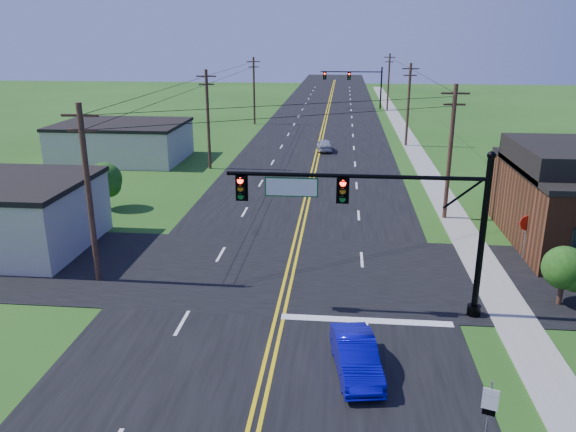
# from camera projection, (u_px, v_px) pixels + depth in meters

# --- Properties ---
(ground) EXTENTS (260.00, 260.00, 0.00)m
(ground) POSITION_uv_depth(u_px,v_px,m) (251.00, 419.00, 18.38)
(ground) COLOR #1E4714
(ground) RESTS_ON ground
(road_main) EXTENTS (16.00, 220.00, 0.04)m
(road_main) POSITION_uv_depth(u_px,v_px,m) (319.00, 141.00, 65.68)
(road_main) COLOR black
(road_main) RESTS_ON ground
(road_cross) EXTENTS (70.00, 10.00, 0.04)m
(road_cross) POSITION_uv_depth(u_px,v_px,m) (287.00, 271.00, 29.73)
(road_cross) COLOR black
(road_cross) RESTS_ON ground
(sidewalk) EXTENTS (2.00, 160.00, 0.08)m
(sidewalk) POSITION_uv_depth(u_px,v_px,m) (421.00, 161.00, 55.24)
(sidewalk) COLOR gray
(sidewalk) RESTS_ON ground
(signal_mast_main) EXTENTS (11.30, 0.60, 7.48)m
(signal_mast_main) POSITION_uv_depth(u_px,v_px,m) (378.00, 212.00, 24.08)
(signal_mast_main) COLOR black
(signal_mast_main) RESTS_ON ground
(signal_mast_far) EXTENTS (10.98, 0.60, 7.48)m
(signal_mast_far) POSITION_uv_depth(u_px,v_px,m) (355.00, 81.00, 92.24)
(signal_mast_far) COLOR black
(signal_mast_far) RESTS_ON ground
(cream_bldg_far) EXTENTS (12.20, 9.20, 3.70)m
(cream_bldg_far) POSITION_uv_depth(u_px,v_px,m) (122.00, 141.00, 55.51)
(cream_bldg_far) COLOR #C0B2A4
(cream_bldg_far) RESTS_ON ground
(utility_pole_left_a) EXTENTS (1.80, 0.28, 9.00)m
(utility_pole_left_a) POSITION_uv_depth(u_px,v_px,m) (89.00, 192.00, 27.26)
(utility_pole_left_a) COLOR #321D16
(utility_pole_left_a) RESTS_ON ground
(utility_pole_left_b) EXTENTS (1.80, 0.28, 9.00)m
(utility_pole_left_b) POSITION_uv_depth(u_px,v_px,m) (208.00, 118.00, 50.91)
(utility_pole_left_b) COLOR #321D16
(utility_pole_left_b) RESTS_ON ground
(utility_pole_left_c) EXTENTS (1.80, 0.28, 9.00)m
(utility_pole_left_c) POSITION_uv_depth(u_px,v_px,m) (254.00, 89.00, 76.45)
(utility_pole_left_c) COLOR #321D16
(utility_pole_left_c) RESTS_ON ground
(utility_pole_right_a) EXTENTS (1.80, 0.28, 9.00)m
(utility_pole_right_a) POSITION_uv_depth(u_px,v_px,m) (450.00, 150.00, 36.82)
(utility_pole_right_a) COLOR #321D16
(utility_pole_right_a) RESTS_ON ground
(utility_pole_right_b) EXTENTS (1.80, 0.28, 9.00)m
(utility_pole_right_b) POSITION_uv_depth(u_px,v_px,m) (408.00, 103.00, 61.42)
(utility_pole_right_b) COLOR #321D16
(utility_pole_right_b) RESTS_ON ground
(utility_pole_right_c) EXTENTS (1.80, 0.28, 9.00)m
(utility_pole_right_c) POSITION_uv_depth(u_px,v_px,m) (389.00, 81.00, 89.80)
(utility_pole_right_c) COLOR #321D16
(utility_pole_right_c) RESTS_ON ground
(tree_right_back) EXTENTS (3.00, 3.00, 4.10)m
(tree_right_back) POSITION_uv_depth(u_px,v_px,m) (525.00, 170.00, 40.69)
(tree_right_back) COLOR #321D16
(tree_right_back) RESTS_ON ground
(shrub_corner) EXTENTS (2.00, 2.00, 2.86)m
(shrub_corner) POSITION_uv_depth(u_px,v_px,m) (564.00, 268.00, 25.59)
(shrub_corner) COLOR #321D16
(shrub_corner) RESTS_ON ground
(tree_left) EXTENTS (2.40, 2.40, 3.37)m
(tree_left) POSITION_uv_depth(u_px,v_px,m) (105.00, 179.00, 39.82)
(tree_left) COLOR #321D16
(tree_left) RESTS_ON ground
(blue_car) EXTENTS (2.08, 4.30, 1.36)m
(blue_car) POSITION_uv_depth(u_px,v_px,m) (356.00, 357.00, 20.68)
(blue_car) COLOR #0A07AB
(blue_car) RESTS_ON ground
(distant_car) EXTENTS (1.89, 3.91, 1.29)m
(distant_car) POSITION_uv_depth(u_px,v_px,m) (324.00, 145.00, 59.88)
(distant_car) COLOR silver
(distant_car) RESTS_ON ground
(route_sign) EXTENTS (0.47, 0.18, 1.96)m
(route_sign) POSITION_uv_depth(u_px,v_px,m) (490.00, 404.00, 17.32)
(route_sign) COLOR slate
(route_sign) RESTS_ON ground
(stop_sign) EXTENTS (0.89, 0.25, 2.55)m
(stop_sign) POSITION_uv_depth(u_px,v_px,m) (527.00, 227.00, 30.97)
(stop_sign) COLOR slate
(stop_sign) RESTS_ON ground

